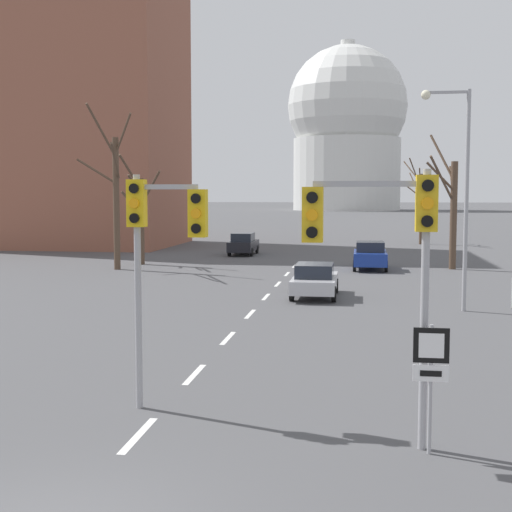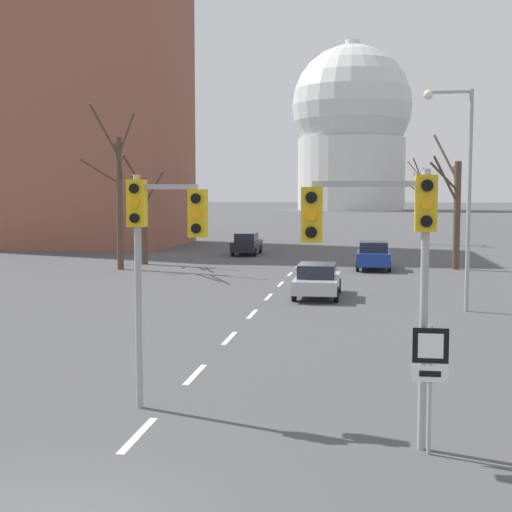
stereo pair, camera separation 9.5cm
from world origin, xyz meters
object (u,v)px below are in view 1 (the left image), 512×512
at_px(traffic_signal_near_right, 385,238).
at_px(sedan_near_right, 370,255).
at_px(street_lamp_right, 458,177).
at_px(traffic_signal_centre_tall, 158,233).
at_px(route_sign_post, 431,367).
at_px(sedan_near_left, 243,244).
at_px(sedan_mid_centre, 315,280).

xyz_separation_m(traffic_signal_near_right, sedan_near_right, (0.18, 30.04, -2.85)).
xyz_separation_m(street_lamp_right, sedan_near_right, (-3.02, 14.72, -4.23)).
distance_m(traffic_signal_centre_tall, sedan_near_right, 28.95).
distance_m(route_sign_post, sedan_near_left, 40.57).
bearing_deg(sedan_mid_centre, traffic_signal_centre_tall, -97.37).
bearing_deg(sedan_mid_centre, sedan_near_left, 107.44).
height_order(sedan_near_left, sedan_near_right, sedan_near_right).
height_order(traffic_signal_near_right, traffic_signal_centre_tall, traffic_signal_near_right).
xyz_separation_m(sedan_near_left, sedan_mid_centre, (6.57, -20.92, -0.06)).
height_order(traffic_signal_near_right, street_lamp_right, street_lamp_right).
bearing_deg(route_sign_post, street_lamp_right, 81.15).
bearing_deg(traffic_signal_centre_tall, street_lamp_right, 60.71).
distance_m(street_lamp_right, sedan_near_right, 15.61).
relative_size(traffic_signal_near_right, street_lamp_right, 0.58).
xyz_separation_m(traffic_signal_centre_tall, sedan_near_left, (-4.42, 37.54, -2.83)).
height_order(traffic_signal_centre_tall, sedan_mid_centre, traffic_signal_centre_tall).
relative_size(traffic_signal_centre_tall, route_sign_post, 2.16).
xyz_separation_m(route_sign_post, sedan_mid_centre, (-3.12, 18.46, -0.76)).
distance_m(traffic_signal_near_right, sedan_mid_centre, 18.61).
height_order(traffic_signal_near_right, route_sign_post, traffic_signal_near_right).
bearing_deg(sedan_near_right, sedan_near_left, 134.94).
bearing_deg(sedan_near_left, sedan_near_right, -45.06).
distance_m(traffic_signal_near_right, sedan_near_left, 40.25).
distance_m(traffic_signal_centre_tall, sedan_near_left, 37.91).
bearing_deg(sedan_mid_centre, route_sign_post, -80.40).
xyz_separation_m(traffic_signal_centre_tall, route_sign_post, (5.27, -1.85, -2.14)).
distance_m(traffic_signal_near_right, route_sign_post, 2.33).
height_order(traffic_signal_centre_tall, route_sign_post, traffic_signal_centre_tall).
distance_m(traffic_signal_near_right, traffic_signal_centre_tall, 4.77).
bearing_deg(sedan_near_right, traffic_signal_near_right, -90.35).
bearing_deg(sedan_near_left, street_lamp_right, -63.04).
bearing_deg(traffic_signal_near_right, sedan_near_right, 89.65).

